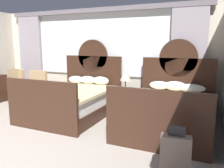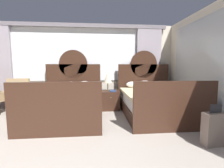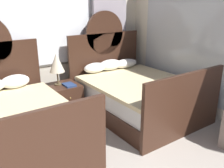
# 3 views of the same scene
# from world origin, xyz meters

# --- Properties ---
(bed_near_window) EXTENTS (1.70, 2.22, 1.84)m
(bed_near_window) POSITION_xyz_m (-0.08, 2.96, 0.38)
(bed_near_window) COLOR #382116
(bed_near_window) RESTS_ON ground_plane
(bed_near_mirror) EXTENTS (1.70, 2.22, 1.84)m
(bed_near_mirror) POSITION_xyz_m (2.21, 2.97, 0.38)
(bed_near_mirror) COLOR #382116
(bed_near_mirror) RESTS_ON ground_plane
(nightstand_between_beds) EXTENTS (0.55, 0.57, 0.58)m
(nightstand_between_beds) POSITION_xyz_m (1.06, 3.64, 0.29)
(nightstand_between_beds) COLOR #382116
(nightstand_between_beds) RESTS_ON ground_plane
(table_lamp_on_nightstand) EXTENTS (0.27, 0.27, 0.58)m
(table_lamp_on_nightstand) POSITION_xyz_m (0.99, 3.69, 0.98)
(table_lamp_on_nightstand) COLOR brown
(table_lamp_on_nightstand) RESTS_ON nightstand_between_beds
(book_on_nightstand) EXTENTS (0.18, 0.26, 0.03)m
(book_on_nightstand) POSITION_xyz_m (1.13, 3.53, 0.59)
(book_on_nightstand) COLOR navy
(book_on_nightstand) RESTS_ON nightstand_between_beds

